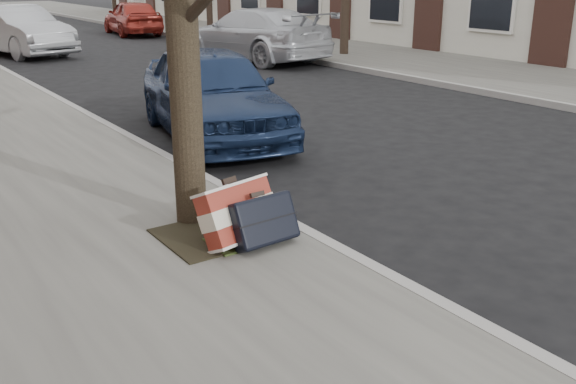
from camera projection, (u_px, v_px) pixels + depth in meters
ground at (475, 242)px, 5.73m from camera, size 120.00×120.00×0.00m
far_sidewalk at (276, 41)px, 21.57m from camera, size 4.00×70.00×0.12m
dirt_patch at (212, 235)px, 5.55m from camera, size 0.85×0.85×0.02m
suitcase_red at (238, 213)px, 5.34m from camera, size 0.75×0.51×0.53m
suitcase_navy at (263, 220)px, 5.29m from camera, size 0.59×0.36×0.45m
car_near_front at (213, 92)px, 9.15m from camera, size 2.33×4.07×1.30m
car_near_mid at (18, 31)px, 18.22m from camera, size 2.35×4.42×1.38m
car_far_front at (254, 34)px, 17.11m from camera, size 2.56×5.00×1.39m
car_far_back at (132, 17)px, 24.17m from camera, size 1.98×3.96×1.30m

